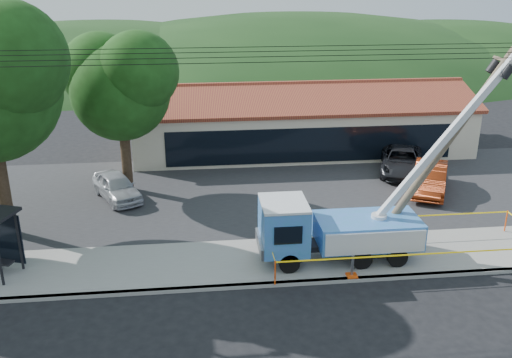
{
  "coord_description": "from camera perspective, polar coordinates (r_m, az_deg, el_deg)",
  "views": [
    {
      "loc": [
        -3.19,
        -17.39,
        11.97
      ],
      "look_at": [
        -0.69,
        5.0,
        3.48
      ],
      "focal_mm": 40.0,
      "sensor_mm": 36.0,
      "label": 1
    }
  ],
  "objects": [
    {
      "name": "hill_west",
      "position": [
        74.32,
        -15.71,
        10.63
      ],
      "size": [
        78.4,
        56.0,
        28.0
      ],
      "primitive_type": "ellipsoid",
      "color": "#153312",
      "rests_on": "ground"
    },
    {
      "name": "hill_east",
      "position": [
        80.53,
        18.4,
        11.08
      ],
      "size": [
        72.8,
        52.0,
        26.0
      ],
      "primitive_type": "ellipsoid",
      "color": "#153312",
      "rests_on": "ground"
    },
    {
      "name": "hill_center",
      "position": [
        74.55,
        3.98,
        11.37
      ],
      "size": [
        89.6,
        64.0,
        32.0
      ],
      "primitive_type": "ellipsoid",
      "color": "#153312",
      "rests_on": "ground"
    },
    {
      "name": "utility_truck",
      "position": [
        24.32,
        8.02,
        -4.7
      ],
      "size": [
        10.75,
        3.65,
        9.17
      ],
      "color": "black",
      "rests_on": "ground"
    },
    {
      "name": "leaning_pole",
      "position": [
        25.03,
        18.63,
        3.57
      ],
      "size": [
        5.81,
        1.92,
        9.11
      ],
      "color": "brown",
      "rests_on": "ground"
    },
    {
      "name": "tree_lot",
      "position": [
        31.17,
        -13.47,
        9.45
      ],
      "size": [
        6.3,
        5.6,
        8.94
      ],
      "color": "#332316",
      "rests_on": "ground"
    },
    {
      "name": "car_red",
      "position": [
        33.31,
        16.84,
        -1.34
      ],
      "size": [
        3.58,
        5.12,
        1.6
      ],
      "primitive_type": "imported",
      "rotation": [
        0.0,
        0.0,
        -0.43
      ],
      "color": "maroon",
      "rests_on": "ground"
    },
    {
      "name": "strip_mall",
      "position": [
        39.37,
        4.39,
        5.75
      ],
      "size": [
        22.5,
        8.53,
        4.67
      ],
      "color": "beige",
      "rests_on": "ground"
    },
    {
      "name": "caution_tape",
      "position": [
        25.35,
        14.37,
        -5.86
      ],
      "size": [
        11.55,
        3.64,
        1.05
      ],
      "color": "#FF4D0D",
      "rests_on": "ground"
    },
    {
      "name": "sidewalk",
      "position": [
        24.69,
        1.87,
        -8.17
      ],
      "size": [
        60.0,
        4.0,
        0.15
      ],
      "primitive_type": "cube",
      "color": "gray",
      "rests_on": "ground"
    },
    {
      "name": "parking_lot",
      "position": [
        31.88,
        -0.16,
        -1.3
      ],
      "size": [
        60.0,
        12.0,
        0.1
      ],
      "primitive_type": "cube",
      "color": "#28282B",
      "rests_on": "ground"
    },
    {
      "name": "curb",
      "position": [
        23.06,
        2.55,
        -10.43
      ],
      "size": [
        60.0,
        0.25,
        0.15
      ],
      "primitive_type": "cube",
      "color": "gray",
      "rests_on": "ground"
    },
    {
      "name": "car_dark",
      "position": [
        35.86,
        14.26,
        0.49
      ],
      "size": [
        4.09,
        5.86,
        1.49
      ],
      "primitive_type": "imported",
      "rotation": [
        0.0,
        0.0,
        -0.34
      ],
      "color": "black",
      "rests_on": "ground"
    },
    {
      "name": "ground",
      "position": [
        21.35,
        3.43,
        -13.48
      ],
      "size": [
        120.0,
        120.0,
        0.0
      ],
      "primitive_type": "plane",
      "color": "black",
      "rests_on": "ground"
    },
    {
      "name": "car_silver",
      "position": [
        31.78,
        -13.64,
        -2.09
      ],
      "size": [
        3.34,
        4.43,
        1.4
      ],
      "primitive_type": "imported",
      "rotation": [
        0.0,
        0.0,
        0.47
      ],
      "color": "#B0B2B7",
      "rests_on": "ground"
    }
  ]
}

